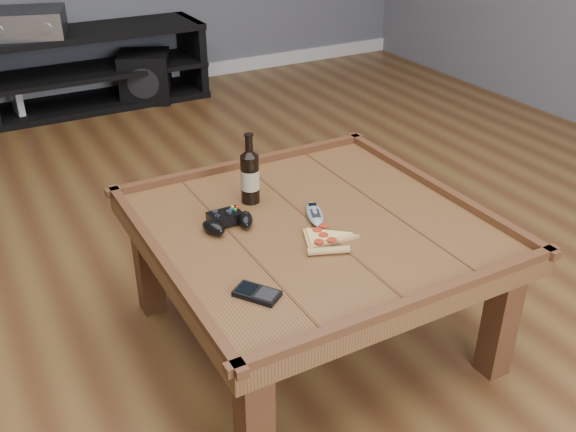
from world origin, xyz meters
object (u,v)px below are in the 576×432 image
smartphone (257,293)px  media_console (96,68)px  coffee_table (313,239)px  remote_control (315,214)px  beer_bottle (250,175)px  subwoofer (146,77)px  av_receiver (26,23)px  game_controller (228,221)px  game_console (18,106)px  pizza_slice (324,239)px

smartphone → media_console: bearing=48.9°
coffee_table → remote_control: bearing=54.1°
beer_bottle → subwoofer: 2.53m
remote_control → subwoofer: size_ratio=0.40×
media_console → remote_control: size_ratio=8.35×
smartphone → av_receiver: size_ratio=0.25×
remote_control → game_controller: bearing=-173.8°
game_controller → game_console: size_ratio=0.90×
coffee_table → game_controller: size_ratio=5.76×
game_controller → smartphone: 0.37m
pizza_slice → remote_control: bearing=91.4°
media_console → remote_control: media_console is taller
beer_bottle → subwoofer: bearing=80.5°
pizza_slice → av_receiver: av_receiver is taller
coffee_table → av_receiver: av_receiver is taller
av_receiver → game_console: av_receiver is taller
game_controller → remote_control: size_ratio=1.07×
smartphone → game_console: size_ratio=0.66×
beer_bottle → subwoofer: (0.41, 2.47, -0.38)m
coffee_table → remote_control: size_ratio=6.14×
pizza_slice → smartphone: bearing=-132.0°
coffee_table → game_console: (-0.52, 2.71, -0.30)m
pizza_slice → subwoofer: bearing=104.8°
game_controller → game_console: bearing=96.9°
beer_bottle → av_receiver: size_ratio=0.45×
subwoofer → smartphone: bearing=-78.6°
game_console → game_controller: bearing=-90.8°
subwoofer → media_console: bearing=-167.4°
coffee_table → game_controller: bearing=157.0°
beer_bottle → remote_control: 0.25m
av_receiver → subwoofer: 0.80m
coffee_table → pizza_slice: size_ratio=4.10×
av_receiver → game_console: 0.51m
beer_bottle → smartphone: 0.53m
media_console → subwoofer: media_console is taller
smartphone → av_receiver: (-0.05, 3.00, 0.12)m
pizza_slice → subwoofer: size_ratio=0.59×
pizza_slice → game_console: 2.88m
game_controller → subwoofer: 2.66m
media_console → smartphone: 3.03m
media_console → beer_bottle: size_ratio=5.92×
av_receiver → game_console: bearing=-149.0°
game_controller → subwoofer: game_controller is taller
media_console → av_receiver: bearing=-179.2°
game_controller → coffee_table: bearing=-22.2°
coffee_table → game_controller: game_controller is taller
pizza_slice → subwoofer: (0.34, 2.80, -0.30)m
game_console → smartphone: bearing=-93.1°
beer_bottle → smartphone: bearing=-114.3°
beer_bottle → av_receiver: (-0.27, 2.52, 0.03)m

